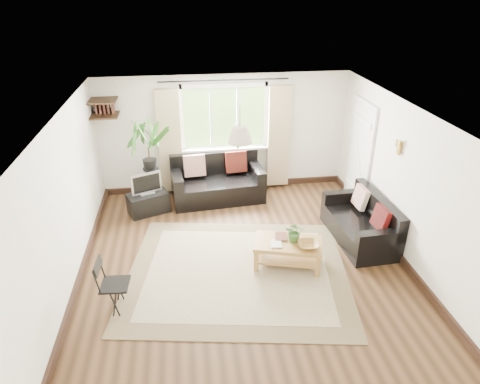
{
  "coord_description": "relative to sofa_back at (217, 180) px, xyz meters",
  "views": [
    {
      "loc": [
        -0.8,
        -5.49,
        4.04
      ],
      "look_at": [
        0.0,
        0.4,
        1.05
      ],
      "focal_mm": 32.0,
      "sensor_mm": 36.0,
      "label": 1
    }
  ],
  "objects": [
    {
      "name": "sofa_back",
      "position": [
        0.0,
        0.0,
        0.0
      ],
      "size": [
        1.88,
        1.07,
        0.85
      ],
      "primitive_type": null,
      "rotation": [
        0.0,
        0.0,
        0.1
      ],
      "color": "black",
      "rests_on": "floor"
    },
    {
      "name": "bowl",
      "position": [
        1.14,
        -2.56,
        0.04
      ],
      "size": [
        0.33,
        0.33,
        0.08
      ],
      "primitive_type": "imported",
      "rotation": [
        0.0,
        0.0,
        -0.05
      ],
      "color": "olive",
      "rests_on": "coffee_table"
    },
    {
      "name": "ceiling",
      "position": [
        0.21,
        -2.24,
        1.98
      ],
      "size": [
        5.5,
        5.5,
        0.0
      ],
      "primitive_type": "plane",
      "rotation": [
        3.14,
        0.0,
        0.0
      ],
      "color": "white",
      "rests_on": "floor"
    },
    {
      "name": "sill_plant",
      "position": [
        0.46,
        0.39,
        0.64
      ],
      "size": [
        0.14,
        0.1,
        0.27
      ],
      "primitive_type": "imported",
      "color": "#2D6023",
      "rests_on": "window"
    },
    {
      "name": "floor",
      "position": [
        0.21,
        -2.24,
        -0.42
      ],
      "size": [
        5.5,
        5.5,
        0.0
      ],
      "primitive_type": "plane",
      "color": "black",
      "rests_on": "ground"
    },
    {
      "name": "book_b",
      "position": [
        0.71,
        -2.23,
        0.01
      ],
      "size": [
        0.23,
        0.28,
        0.02
      ],
      "primitive_type": "imported",
      "rotation": [
        0.0,
        0.0,
        -0.2
      ],
      "color": "#532C21",
      "rests_on": "coffee_table"
    },
    {
      "name": "wall_right",
      "position": [
        2.71,
        -2.24,
        0.78
      ],
      "size": [
        0.02,
        5.5,
        2.4
      ],
      "primitive_type": "cube",
      "color": "silver",
      "rests_on": "floor"
    },
    {
      "name": "wall_sconce",
      "position": [
        2.64,
        -1.94,
        1.32
      ],
      "size": [
        0.12,
        0.12,
        0.28
      ],
      "primitive_type": null,
      "color": "beige",
      "rests_on": "wall_right"
    },
    {
      "name": "table_plant",
      "position": [
        0.98,
        -2.37,
        0.16
      ],
      "size": [
        0.35,
        0.32,
        0.32
      ],
      "primitive_type": "imported",
      "rotation": [
        0.0,
        0.0,
        -0.27
      ],
      "color": "#355E25",
      "rests_on": "coffee_table"
    },
    {
      "name": "wall_left",
      "position": [
        -2.29,
        -2.24,
        0.78
      ],
      "size": [
        0.02,
        5.5,
        2.4
      ],
      "primitive_type": "cube",
      "color": "silver",
      "rests_on": "floor"
    },
    {
      "name": "folding_chair",
      "position": [
        -1.63,
        -3.05,
        -0.04
      ],
      "size": [
        0.42,
        0.42,
        0.77
      ],
      "primitive_type": null,
      "rotation": [
        0.0,
        0.0,
        1.51
      ],
      "color": "black",
      "rests_on": "floor"
    },
    {
      "name": "door",
      "position": [
        2.68,
        -0.54,
        0.58
      ],
      "size": [
        0.06,
        0.96,
        2.06
      ],
      "primitive_type": "cube",
      "color": "silver",
      "rests_on": "wall_right"
    },
    {
      "name": "corner_shelf",
      "position": [
        -2.04,
        0.26,
        1.47
      ],
      "size": [
        0.5,
        0.5,
        0.34
      ],
      "primitive_type": null,
      "color": "black",
      "rests_on": "wall_back"
    },
    {
      "name": "tv",
      "position": [
        -1.36,
        -0.39,
        0.19
      ],
      "size": [
        0.6,
        0.39,
        0.44
      ],
      "primitive_type": null,
      "rotation": [
        0.0,
        0.0,
        0.39
      ],
      "color": "#A5A5AA",
      "rests_on": "tv_stand"
    },
    {
      "name": "book_a",
      "position": [
        0.6,
        -2.41,
        0.01
      ],
      "size": [
        0.19,
        0.25,
        0.02
      ],
      "primitive_type": "imported",
      "rotation": [
        0.0,
        0.0,
        -0.14
      ],
      "color": "silver",
      "rests_on": "coffee_table"
    },
    {
      "name": "rug",
      "position": [
        0.09,
        -2.48,
        -0.41
      ],
      "size": [
        3.72,
        3.33,
        0.02
      ],
      "primitive_type": "cube",
      "rotation": [
        0.0,
        0.0,
        -0.16
      ],
      "color": "beige",
      "rests_on": "floor"
    },
    {
      "name": "wall_front",
      "position": [
        0.21,
        -4.99,
        0.78
      ],
      "size": [
        5.0,
        0.02,
        2.4
      ],
      "primitive_type": "cube",
      "color": "silver",
      "rests_on": "floor"
    },
    {
      "name": "sofa_right",
      "position": [
        2.26,
        -1.83,
        -0.05
      ],
      "size": [
        1.61,
        0.87,
        0.74
      ],
      "primitive_type": null,
      "rotation": [
        0.0,
        0.0,
        -1.51
      ],
      "color": "black",
      "rests_on": "floor"
    },
    {
      "name": "coffee_table",
      "position": [
        0.88,
        -2.39,
        -0.21
      ],
      "size": [
        1.14,
        0.82,
        0.42
      ],
      "primitive_type": null,
      "rotation": [
        0.0,
        0.0,
        -0.28
      ],
      "color": "olive",
      "rests_on": "floor"
    },
    {
      "name": "window",
      "position": [
        0.21,
        0.47,
        1.13
      ],
      "size": [
        2.5,
        0.16,
        2.16
      ],
      "primitive_type": null,
      "color": "white",
      "rests_on": "wall_back"
    },
    {
      "name": "wall_back",
      "position": [
        0.21,
        0.51,
        0.78
      ],
      "size": [
        5.0,
        0.02,
        2.4
      ],
      "primitive_type": "cube",
      "color": "silver",
      "rests_on": "floor"
    },
    {
      "name": "pendant_lamp",
      "position": [
        0.21,
        -1.84,
        1.63
      ],
      "size": [
        0.36,
        0.36,
        0.54
      ],
      "primitive_type": null,
      "color": "beige",
      "rests_on": "ceiling"
    },
    {
      "name": "palm_stand",
      "position": [
        -1.28,
        -0.1,
        0.44
      ],
      "size": [
        0.85,
        0.85,
        1.72
      ],
      "primitive_type": null,
      "rotation": [
        0.0,
        0.0,
        -0.33
      ],
      "color": "black",
      "rests_on": "floor"
    },
    {
      "name": "tv_stand",
      "position": [
        -1.36,
        -0.39,
        -0.22
      ],
      "size": [
        0.84,
        0.67,
        0.4
      ],
      "primitive_type": "cube",
      "rotation": [
        0.0,
        0.0,
        0.39
      ],
      "color": "black",
      "rests_on": "floor"
    }
  ]
}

